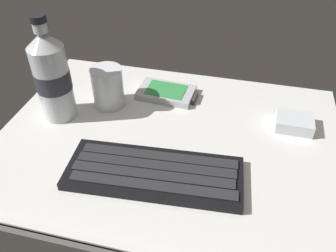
% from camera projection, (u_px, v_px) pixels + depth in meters
% --- Properties ---
extents(ground_plane, '(0.64, 0.48, 0.03)m').
position_uv_depth(ground_plane, '(168.00, 143.00, 0.65)').
color(ground_plane, silver).
extents(keyboard, '(0.30, 0.13, 0.02)m').
position_uv_depth(keyboard, '(156.00, 173.00, 0.57)').
color(keyboard, black).
rests_on(keyboard, ground_plane).
extents(handheld_device, '(0.13, 0.08, 0.02)m').
position_uv_depth(handheld_device, '(167.00, 93.00, 0.75)').
color(handheld_device, '#B7BABF').
rests_on(handheld_device, ground_plane).
extents(juice_cup, '(0.06, 0.06, 0.09)m').
position_uv_depth(juice_cup, '(108.00, 89.00, 0.71)').
color(juice_cup, silver).
rests_on(juice_cup, ground_plane).
extents(water_bottle, '(0.07, 0.07, 0.21)m').
position_uv_depth(water_bottle, '(52.00, 76.00, 0.65)').
color(water_bottle, silver).
rests_on(water_bottle, ground_plane).
extents(charger_block, '(0.07, 0.06, 0.02)m').
position_uv_depth(charger_block, '(294.00, 122.00, 0.66)').
color(charger_block, silver).
rests_on(charger_block, ground_plane).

